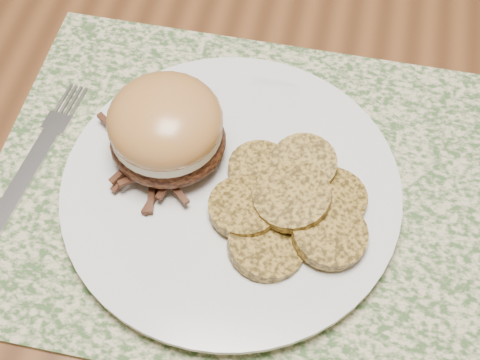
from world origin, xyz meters
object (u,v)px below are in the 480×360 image
(dining_table, at_px, (284,38))
(fork, at_px, (32,165))
(pork_sandwich, at_px, (166,129))
(dinner_plate, at_px, (231,190))

(dining_table, height_order, fork, fork)
(pork_sandwich, height_order, fork, pork_sandwich)
(fork, bearing_deg, dining_table, 63.78)
(pork_sandwich, xyz_separation_m, fork, (-0.12, -0.03, -0.05))
(dining_table, bearing_deg, pork_sandwich, -103.72)
(pork_sandwich, bearing_deg, dinner_plate, -25.03)
(pork_sandwich, distance_m, fork, 0.13)
(dinner_plate, height_order, pork_sandwich, pork_sandwich)
(fork, bearing_deg, pork_sandwich, 19.25)
(dining_table, xyz_separation_m, pork_sandwich, (-0.06, -0.25, 0.13))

